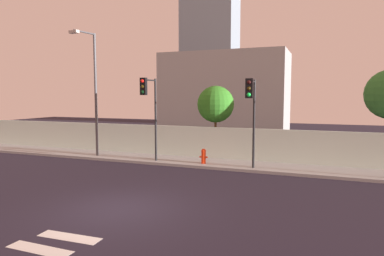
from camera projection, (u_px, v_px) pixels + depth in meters
ground_plane at (119, 209)px, 11.37m from camera, size 80.00×80.00×0.00m
sidewalk at (201, 163)px, 18.98m from camera, size 36.00×2.40×0.15m
perimeter_wall at (209, 142)px, 20.09m from camera, size 36.00×0.18×1.80m
traffic_light_left at (251, 104)px, 16.25m from camera, size 0.34×1.68×4.40m
traffic_light_center at (149, 101)px, 18.36m from camera, size 0.35×1.45×4.55m
street_lamp_curbside at (93, 85)px, 20.35m from camera, size 0.63×1.76×7.29m
fire_hydrant at (204, 156)px, 18.35m from camera, size 0.44×0.26×0.80m
roadside_tree_leftmost at (216, 104)px, 20.75m from camera, size 2.23×2.23×4.38m
low_building_distant at (225, 94)px, 33.89m from camera, size 12.02×6.00×7.92m
tower_on_skyline at (210, 3)px, 45.89m from camera, size 7.09×5.00×32.33m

